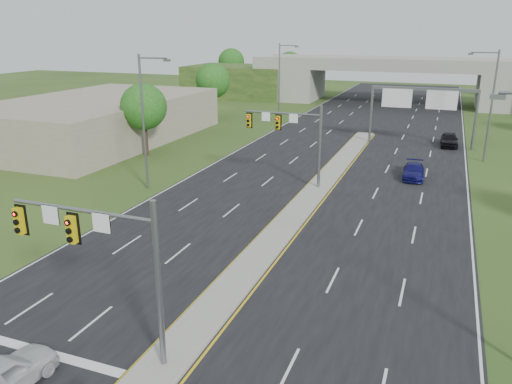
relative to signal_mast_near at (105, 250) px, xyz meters
The scene contains 19 objects.
ground 5.24m from the signal_mast_near, ahead, with size 240.00×240.00×0.00m, color #244017.
road 35.46m from the signal_mast_near, 86.31° to the left, with size 24.00×160.00×0.02m, color black.
median 23.64m from the signal_mast_near, 84.40° to the left, with size 2.00×54.00×0.16m, color gray.
lane_markings 29.41m from the signal_mast_near, 86.72° to the left, with size 23.72×160.00×0.01m.
signal_mast_near is the anchor object (origin of this frame).
signal_mast_far 25.00m from the signal_mast_near, 90.00° to the left, with size 6.62×0.60×7.00m.
sign_gantry 45.88m from the signal_mast_near, 78.75° to the left, with size 11.58×0.44×6.67m.
overpass 80.11m from the signal_mast_near, 88.38° to the left, with size 80.00×14.00×8.10m.
lightpole_l_mid 22.95m from the signal_mast_near, 118.79° to the left, with size 2.85×0.25×11.00m.
lightpole_l_far 56.19m from the signal_mast_near, 101.33° to the left, with size 2.85×0.25×11.00m.
lightpole_r_far 43.01m from the signal_mast_near, 68.78° to the left, with size 2.85×0.25×11.00m.
tree_l_near 34.92m from the signal_mast_near, 120.53° to the left, with size 4.80×4.80×7.60m.
tree_l_mid 59.21m from the signal_mast_near, 111.54° to the left, with size 5.20×5.20×8.12m.
tree_back_a 100.64m from the signal_mast_near, 110.80° to the left, with size 6.00×6.00×8.85m.
tree_back_b 96.56m from the signal_mast_near, 103.01° to the left, with size 5.60×5.60×8.32m.
commercial_building 44.77m from the signal_mast_near, 128.34° to the left, with size 18.00×30.00×5.00m, color gray.
car_white 5.75m from the signal_mast_near, 126.03° to the right, with size 1.73×4.29×1.46m, color silver.
car_far_b 32.91m from the signal_mast_near, 73.08° to the left, with size 1.81×4.45×1.29m, color #0E0D52.
car_far_c 48.05m from the signal_mast_near, 75.05° to the left, with size 1.83×4.55×1.55m, color black.
Camera 1 is at (9.37, -14.31, 12.75)m, focal length 35.00 mm.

